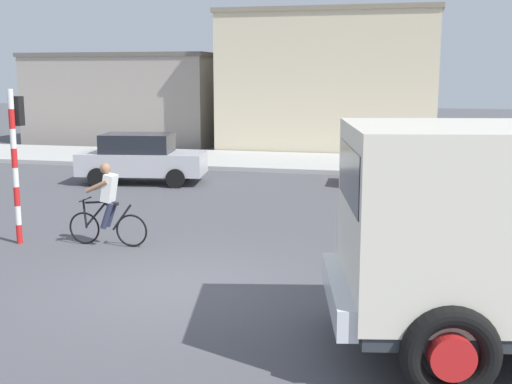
# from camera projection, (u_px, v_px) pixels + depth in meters

# --- Properties ---
(ground_plane) EXTENTS (120.00, 120.00, 0.00)m
(ground_plane) POSITION_uv_depth(u_px,v_px,m) (181.00, 287.00, 10.94)
(ground_plane) COLOR #4C4C51
(sidewalk_far) EXTENTS (80.00, 5.00, 0.16)m
(sidewalk_far) POSITION_uv_depth(u_px,v_px,m) (316.00, 163.00, 25.61)
(sidewalk_far) COLOR #ADADA8
(sidewalk_far) RESTS_ON ground
(cyclist) EXTENTS (1.73, 0.50, 1.72)m
(cyclist) POSITION_uv_depth(u_px,v_px,m) (107.00, 204.00, 13.44)
(cyclist) COLOR black
(cyclist) RESTS_ON ground
(traffic_light_pole) EXTENTS (0.24, 0.43, 3.20)m
(traffic_light_pole) POSITION_uv_depth(u_px,v_px,m) (16.00, 145.00, 13.46)
(traffic_light_pole) COLOR red
(traffic_light_pole) RESTS_ON ground
(car_white_mid) EXTENTS (4.09, 2.05, 1.60)m
(car_white_mid) POSITION_uv_depth(u_px,v_px,m) (417.00, 161.00, 20.47)
(car_white_mid) COLOR red
(car_white_mid) RESTS_ON ground
(car_far_side) EXTENTS (4.22, 2.34, 1.60)m
(car_far_side) POSITION_uv_depth(u_px,v_px,m) (141.00, 158.00, 21.19)
(car_far_side) COLOR #B7B7BC
(car_far_side) RESTS_ON ground
(building_corner_left) EXTENTS (9.61, 7.13, 4.50)m
(building_corner_left) POSITION_uv_depth(u_px,v_px,m) (136.00, 98.00, 34.62)
(building_corner_left) COLOR #9E9389
(building_corner_left) RESTS_ON ground
(building_mid_block) EXTENTS (9.70, 8.15, 6.29)m
(building_mid_block) POSITION_uv_depth(u_px,v_px,m) (333.00, 81.00, 31.39)
(building_mid_block) COLOR beige
(building_mid_block) RESTS_ON ground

